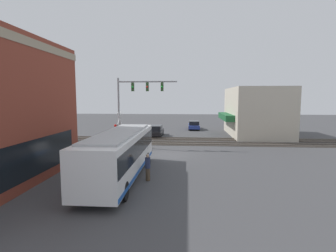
% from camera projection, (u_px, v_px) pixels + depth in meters
% --- Properties ---
extents(ground_plane, '(120.00, 120.00, 0.00)m').
position_uv_depth(ground_plane, '(171.00, 155.00, 24.14)').
color(ground_plane, '#424244').
extents(shop_building, '(11.66, 8.30, 6.63)m').
position_uv_depth(shop_building, '(256.00, 112.00, 36.54)').
color(shop_building, beige).
rests_on(shop_building, ground).
extents(city_bus, '(11.10, 2.59, 3.07)m').
position_uv_depth(city_bus, '(120.00, 153.00, 17.05)').
color(city_bus, white).
rests_on(city_bus, ground).
extents(traffic_signal_gantry, '(0.42, 6.31, 7.33)m').
position_uv_depth(traffic_signal_gantry, '(135.00, 97.00, 27.60)').
color(traffic_signal_gantry, gray).
rests_on(traffic_signal_gantry, ground).
extents(crossing_signal, '(1.41, 1.18, 3.81)m').
position_uv_depth(crossing_signal, '(120.00, 126.00, 27.88)').
color(crossing_signal, gray).
rests_on(crossing_signal, ground).
extents(rail_track_near, '(2.60, 60.00, 0.15)m').
position_uv_depth(rail_track_near, '(174.00, 143.00, 30.08)').
color(rail_track_near, '#332D28').
rests_on(rail_track_near, ground).
extents(rail_track_far, '(2.60, 60.00, 0.15)m').
position_uv_depth(rail_track_far, '(175.00, 139.00, 33.26)').
color(rail_track_far, '#332D28').
rests_on(rail_track_far, ground).
extents(parked_car_black, '(4.64, 1.82, 1.49)m').
position_uv_depth(parked_car_black, '(156.00, 131.00, 35.96)').
color(parked_car_black, black).
rests_on(parked_car_black, ground).
extents(parked_car_blue, '(4.88, 1.82, 1.44)m').
position_uv_depth(parked_car_blue, '(194.00, 125.00, 43.60)').
color(parked_car_blue, navy).
rests_on(parked_car_blue, ground).
extents(pedestrian_near_bus, '(0.34, 0.34, 1.71)m').
position_uv_depth(pedestrian_near_bus, '(148.00, 167.00, 16.61)').
color(pedestrian_near_bus, '#473828').
rests_on(pedestrian_near_bus, ground).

